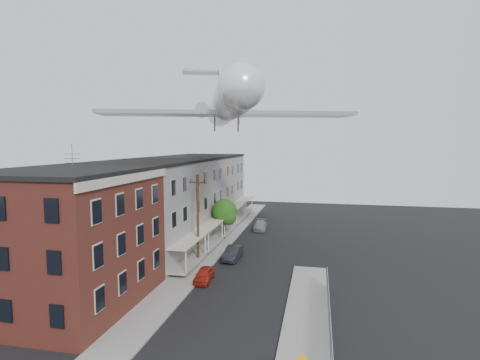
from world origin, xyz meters
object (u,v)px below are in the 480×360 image
object	(u,v)px
car_mid	(233,253)
street_tree	(225,213)
utility_pole	(198,218)
car_near	(204,275)
airplane	(227,105)
car_far	(260,225)

from	to	relation	value
car_mid	street_tree	bearing A→B (deg)	111.76
utility_pole	car_near	world-z (taller)	utility_pole
street_tree	utility_pole	bearing A→B (deg)	-91.89
car_mid	airplane	size ratio (longest dim) A/B	0.14
car_far	airplane	world-z (taller)	airplane
street_tree	car_mid	distance (m)	8.65
street_tree	airplane	size ratio (longest dim) A/B	0.18
car_near	airplane	size ratio (longest dim) A/B	0.12
utility_pole	car_mid	bearing A→B (deg)	35.62
street_tree	airplane	distance (m)	13.95
utility_pole	airplane	world-z (taller)	airplane
street_tree	car_far	size ratio (longest dim) A/B	1.21
car_mid	airplane	distance (m)	15.86
street_tree	car_mid	bearing A→B (deg)	-70.25
car_near	car_mid	world-z (taller)	car_mid
street_tree	car_near	world-z (taller)	street_tree
utility_pole	car_far	size ratio (longest dim) A/B	2.10
airplane	utility_pole	bearing A→B (deg)	-111.36
street_tree	car_near	xyz separation A→B (m)	(1.67, -14.33, -2.86)
car_near	utility_pole	bearing A→B (deg)	110.69
car_near	car_mid	bearing A→B (deg)	76.93
street_tree	car_far	xyz separation A→B (m)	(3.47, 6.23, -2.83)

